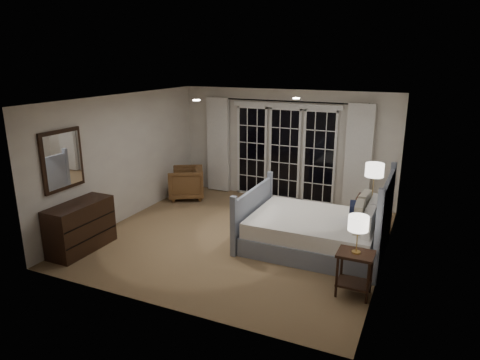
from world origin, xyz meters
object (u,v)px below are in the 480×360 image
at_px(nightstand_left, 355,267).
at_px(lamp_right, 375,170).
at_px(bed, 317,231).
at_px(armchair, 186,183).
at_px(lamp_left, 358,224).
at_px(dresser, 81,227).
at_px(nightstand_right, 371,209).

distance_m(nightstand_left, lamp_right, 2.52).
bearing_deg(bed, armchair, 157.35).
height_order(nightstand_left, armchair, armchair).
relative_size(lamp_left, armchair, 0.66).
distance_m(bed, nightstand_left, 1.50).
distance_m(lamp_right, armchair, 4.30).
distance_m(armchair, dresser, 3.15).
height_order(bed, lamp_left, bed).
bearing_deg(lamp_left, lamp_right, 92.96).
height_order(nightstand_left, lamp_left, lamp_left).
relative_size(bed, lamp_right, 3.59).
height_order(lamp_right, armchair, lamp_right).
xyz_separation_m(nightstand_left, armchair, (-4.33, 2.70, -0.05)).
height_order(bed, nightstand_right, bed).
height_order(nightstand_right, dresser, dresser).
distance_m(lamp_right, dresser, 5.26).
bearing_deg(nightstand_right, dresser, -146.94).
xyz_separation_m(nightstand_right, lamp_left, (0.12, -2.39, 0.60)).
xyz_separation_m(nightstand_right, lamp_right, (0.00, -0.00, 0.74)).
bearing_deg(dresser, nightstand_right, 33.06).
height_order(lamp_left, dresser, lamp_left).
xyz_separation_m(nightstand_left, lamp_left, (0.00, -0.00, 0.64)).
bearing_deg(dresser, bed, 24.79).
bearing_deg(lamp_right, nightstand_left, -87.04).
bearing_deg(nightstand_left, bed, 123.97).
bearing_deg(dresser, nightstand_left, 5.64).
distance_m(bed, lamp_left, 1.66).
bearing_deg(bed, lamp_left, -56.03).
relative_size(nightstand_right, armchair, 0.85).
xyz_separation_m(lamp_left, dresser, (-4.48, -0.44, -0.63)).
height_order(lamp_left, lamp_right, lamp_right).
relative_size(nightstand_left, armchair, 0.79).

